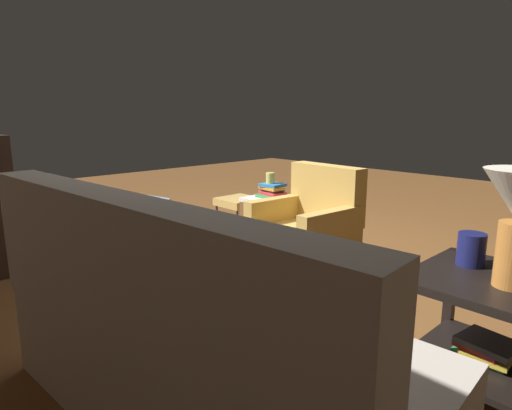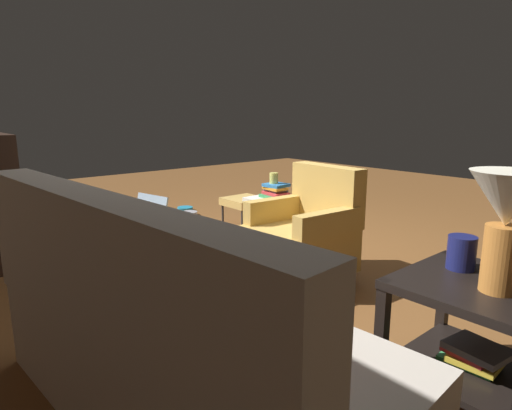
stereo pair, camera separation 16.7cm
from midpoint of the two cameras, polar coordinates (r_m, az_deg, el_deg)
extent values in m
plane|color=brown|center=(3.89, 2.05, -7.00)|extent=(12.00, 12.00, 0.00)
cube|color=beige|center=(1.98, -8.66, -20.23)|extent=(1.95, 0.97, 0.44)
cube|color=beige|center=(1.59, -19.23, -9.08)|extent=(1.91, 0.29, 0.56)
ellipsoid|color=red|center=(1.52, 2.05, -15.15)|extent=(0.41, 0.17, 0.28)
ellipsoid|color=white|center=(1.81, -9.03, -10.57)|extent=(0.41, 0.16, 0.28)
ellipsoid|color=#DB4C6B|center=(2.16, -16.56, -7.14)|extent=(0.41, 0.16, 0.28)
cube|color=tan|center=(3.35, 4.33, -5.55)|extent=(0.71, 0.71, 0.32)
cube|color=tan|center=(3.45, 7.82, 1.49)|extent=(0.67, 0.19, 0.45)
cube|color=tan|center=(3.49, 1.13, -0.53)|extent=(0.14, 0.57, 0.18)
cube|color=tan|center=(3.08, 8.10, -2.36)|extent=(0.14, 0.57, 0.18)
cylinder|color=#3F2819|center=(3.45, -2.02, -8.70)|extent=(0.05, 0.05, 0.10)
cylinder|color=#3F2819|center=(3.07, 4.05, -11.41)|extent=(0.05, 0.05, 0.10)
cylinder|color=#3F2819|center=(3.77, 4.45, -6.87)|extent=(0.05, 0.05, 0.10)
cylinder|color=#3F2819|center=(3.43, 10.59, -9.02)|extent=(0.05, 0.05, 0.10)
cube|color=black|center=(2.20, 26.65, -9.07)|extent=(0.64, 0.64, 0.04)
cube|color=black|center=(2.36, 25.70, -17.98)|extent=(0.58, 0.58, 0.03)
cube|color=black|center=(2.64, 22.34, -11.13)|extent=(0.05, 0.05, 0.55)
cube|color=black|center=(2.16, 15.69, -15.92)|extent=(0.05, 0.05, 0.55)
cylinder|color=navy|center=(2.30, 24.48, -5.32)|extent=(0.13, 0.13, 0.16)
cube|color=#338C4C|center=(2.35, 25.44, -17.37)|extent=(0.24, 0.16, 0.02)
cube|color=gold|center=(2.32, 26.03, -17.20)|extent=(0.22, 0.17, 0.03)
cube|color=red|center=(2.33, 25.56, -16.37)|extent=(0.22, 0.19, 0.02)
cube|color=#595960|center=(2.31, 26.35, -15.92)|extent=(0.27, 0.23, 0.03)
cube|color=olive|center=(3.29, -13.34, -2.44)|extent=(0.56, 0.44, 0.03)
cylinder|color=olive|center=(3.26, -7.98, -6.80)|extent=(0.03, 0.03, 0.45)
cylinder|color=olive|center=(3.66, -12.57, -4.85)|extent=(0.03, 0.03, 0.45)
cylinder|color=olive|center=(3.07, -13.82, -8.26)|extent=(0.03, 0.03, 0.45)
cylinder|color=olive|center=(3.49, -17.94, -5.99)|extent=(0.03, 0.03, 0.45)
cube|color=silver|center=(3.29, -13.36, -2.03)|extent=(0.36, 0.28, 0.02)
cube|color=silver|center=(3.19, -14.91, -0.61)|extent=(0.33, 0.13, 0.20)
cube|color=brown|center=(4.16, 0.98, -2.55)|extent=(0.44, 0.44, 0.44)
cube|color=silver|center=(4.11, 0.99, 0.69)|extent=(0.45, 0.45, 0.04)
cube|color=#338C4C|center=(4.10, 0.76, 1.16)|extent=(0.25, 0.20, 0.03)
cube|color=red|center=(4.09, 0.97, 1.55)|extent=(0.26, 0.19, 0.03)
cube|color=#595960|center=(4.10, 0.97, 1.96)|extent=(0.20, 0.17, 0.02)
cube|color=orange|center=(4.07, 0.88, 2.22)|extent=(0.23, 0.16, 0.02)
cube|color=#2D72B2|center=(4.09, 1.02, 2.64)|extent=(0.21, 0.21, 0.03)
cylinder|color=#D8D866|center=(4.09, 0.70, 3.55)|extent=(0.08, 0.08, 0.10)
cube|color=#262628|center=(4.23, 0.82, 1.46)|extent=(0.10, 0.17, 0.02)
cube|color=tan|center=(4.72, -3.29, 0.44)|extent=(0.40, 0.40, 0.08)
cylinder|color=#262628|center=(4.74, -0.37, -1.70)|extent=(0.02, 0.02, 0.28)
cylinder|color=#262628|center=(4.99, -3.04, -1.02)|extent=(0.02, 0.02, 0.28)
cylinder|color=#262628|center=(4.53, -3.51, -2.41)|extent=(0.02, 0.02, 0.28)
cylinder|color=#262628|center=(4.78, -6.13, -1.66)|extent=(0.02, 0.02, 0.28)
cylinder|color=beige|center=(4.05, -15.27, -6.60)|extent=(1.32, 1.32, 0.01)
cylinder|color=silver|center=(5.49, -10.63, -1.22)|extent=(0.20, 0.20, 0.05)
cylinder|color=teal|center=(5.77, -11.22, -0.61)|extent=(0.20, 0.20, 0.05)
camera|label=1|loc=(0.08, -91.39, -0.30)|focal=30.58mm
camera|label=2|loc=(0.08, 88.61, 0.30)|focal=30.58mm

